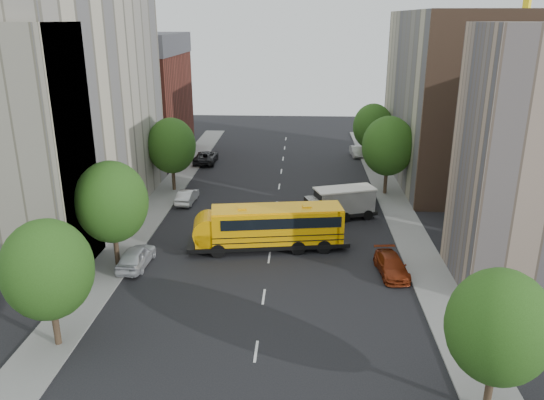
# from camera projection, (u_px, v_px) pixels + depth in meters

# --- Properties ---
(ground) EXTENTS (120.00, 120.00, 0.00)m
(ground) POSITION_uv_depth(u_px,v_px,m) (271.00, 247.00, 42.09)
(ground) COLOR black
(ground) RESTS_ON ground
(sidewalk_left) EXTENTS (3.00, 80.00, 0.12)m
(sidewalk_left) POSITION_uv_depth(u_px,v_px,m) (146.00, 221.00, 47.39)
(sidewalk_left) COLOR slate
(sidewalk_left) RESTS_ON ground
(sidewalk_right) EXTENTS (3.00, 80.00, 0.12)m
(sidewalk_right) POSITION_uv_depth(u_px,v_px,m) (405.00, 226.00, 46.19)
(sidewalk_right) COLOR slate
(sidewalk_right) RESTS_ON ground
(lane_markings) EXTENTS (0.15, 64.00, 0.01)m
(lane_markings) POSITION_uv_depth(u_px,v_px,m) (277.00, 205.00, 51.53)
(lane_markings) COLOR silver
(lane_markings) RESTS_ON ground
(building_left_cream) EXTENTS (10.00, 26.00, 20.00)m
(building_left_cream) POSITION_uv_depth(u_px,v_px,m) (65.00, 107.00, 45.44)
(building_left_cream) COLOR beige
(building_left_cream) RESTS_ON ground
(building_left_redbrick) EXTENTS (10.00, 15.00, 13.00)m
(building_left_redbrick) POSITION_uv_depth(u_px,v_px,m) (142.00, 107.00, 67.36)
(building_left_redbrick) COLOR maroon
(building_left_redbrick) RESTS_ON ground
(building_left_near) EXTENTS (10.00, 7.00, 17.00)m
(building_left_near) POSITION_uv_depth(u_px,v_px,m) (3.00, 153.00, 36.01)
(building_left_near) COLOR #B3AB8B
(building_left_near) RESTS_ON ground
(building_right_far) EXTENTS (10.00, 22.00, 18.00)m
(building_right_far) POSITION_uv_depth(u_px,v_px,m) (448.00, 99.00, 57.12)
(building_right_far) COLOR #B3AB8B
(building_right_far) RESTS_ON ground
(building_right_sidewall) EXTENTS (10.10, 0.30, 18.00)m
(building_right_sidewall) POSITION_uv_depth(u_px,v_px,m) (480.00, 116.00, 46.73)
(building_right_sidewall) COLOR brown
(building_right_sidewall) RESTS_ON ground
(street_tree_0) EXTENTS (4.80, 4.80, 7.41)m
(street_tree_0) POSITION_uv_depth(u_px,v_px,m) (48.00, 270.00, 27.93)
(street_tree_0) COLOR #38281C
(street_tree_0) RESTS_ON ground
(street_tree_1) EXTENTS (5.12, 5.12, 7.90)m
(street_tree_1) POSITION_uv_depth(u_px,v_px,m) (112.00, 202.00, 37.27)
(street_tree_1) COLOR #38281C
(street_tree_1) RESTS_ON ground
(street_tree_2) EXTENTS (4.99, 4.99, 7.71)m
(street_tree_2) POSITION_uv_depth(u_px,v_px,m) (172.00, 146.00, 54.31)
(street_tree_2) COLOR #38281C
(street_tree_2) RESTS_ON ground
(street_tree_3) EXTENTS (4.61, 4.61, 7.11)m
(street_tree_3) POSITION_uv_depth(u_px,v_px,m) (499.00, 327.00, 23.07)
(street_tree_3) COLOR #38281C
(street_tree_3) RESTS_ON ground
(street_tree_4) EXTENTS (5.25, 5.25, 8.10)m
(street_tree_4) POSITION_uv_depth(u_px,v_px,m) (388.00, 146.00, 53.09)
(street_tree_4) COLOR #38281C
(street_tree_4) RESTS_ON ground
(street_tree_5) EXTENTS (4.86, 4.86, 7.51)m
(street_tree_5) POSITION_uv_depth(u_px,v_px,m) (373.00, 127.00, 64.54)
(street_tree_5) COLOR #38281C
(street_tree_5) RESTS_ON ground
(school_bus) EXTENTS (12.80, 4.67, 3.53)m
(school_bus) POSITION_uv_depth(u_px,v_px,m) (267.00, 226.00, 41.07)
(school_bus) COLOR black
(school_bus) RESTS_ON ground
(safari_truck) EXTENTS (7.06, 4.31, 2.86)m
(safari_truck) POSITION_uv_depth(u_px,v_px,m) (340.00, 203.00, 47.57)
(safari_truck) COLOR black
(safari_truck) RESTS_ON ground
(parked_car_0) EXTENTS (2.07, 4.68, 1.57)m
(parked_car_0) POSITION_uv_depth(u_px,v_px,m) (136.00, 257.00, 38.53)
(parked_car_0) COLOR #B4B6BB
(parked_car_0) RESTS_ON ground
(parked_car_1) EXTENTS (1.65, 4.16, 1.35)m
(parked_car_1) POSITION_uv_depth(u_px,v_px,m) (187.00, 196.00, 51.93)
(parked_car_1) COLOR silver
(parked_car_1) RESTS_ON ground
(parked_car_2) EXTENTS (2.59, 5.55, 1.54)m
(parked_car_2) POSITION_uv_depth(u_px,v_px,m) (206.00, 157.00, 66.34)
(parked_car_2) COLOR black
(parked_car_2) RESTS_ON ground
(parked_car_3) EXTENTS (2.31, 4.73, 1.32)m
(parked_car_3) POSITION_uv_depth(u_px,v_px,m) (391.00, 265.00, 37.42)
(parked_car_3) COLOR maroon
(parked_car_3) RESTS_ON ground
(parked_car_4) EXTENTS (1.81, 3.93, 1.31)m
(parked_car_4) POSITION_uv_depth(u_px,v_px,m) (367.00, 198.00, 51.55)
(parked_car_4) COLOR #303854
(parked_car_4) RESTS_ON ground
(parked_car_5) EXTENTS (1.65, 3.96, 1.27)m
(parked_car_5) POSITION_uv_depth(u_px,v_px,m) (357.00, 151.00, 69.63)
(parked_car_5) COLOR #A5A49F
(parked_car_5) RESTS_ON ground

